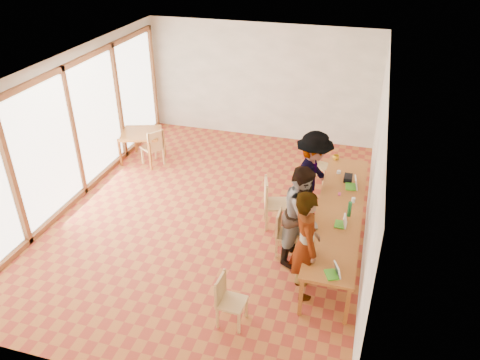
% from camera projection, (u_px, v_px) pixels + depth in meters
% --- Properties ---
extents(ground, '(8.00, 8.00, 0.00)m').
position_uv_depth(ground, '(213.00, 214.00, 9.50)').
color(ground, '#AA5A29').
rests_on(ground, ground).
extents(wall_back, '(6.00, 0.10, 3.00)m').
position_uv_depth(wall_back, '(261.00, 82.00, 12.08)').
color(wall_back, white).
rests_on(wall_back, ground).
extents(wall_front, '(6.00, 0.10, 3.00)m').
position_uv_depth(wall_front, '(97.00, 292.00, 5.42)').
color(wall_front, white).
rests_on(wall_front, ground).
extents(wall_right, '(0.10, 8.00, 3.00)m').
position_uv_depth(wall_right, '(375.00, 168.00, 8.03)').
color(wall_right, white).
rests_on(wall_right, ground).
extents(window_wall, '(0.10, 8.00, 3.00)m').
position_uv_depth(window_wall, '(72.00, 129.00, 9.46)').
color(window_wall, white).
rests_on(window_wall, ground).
extents(ceiling, '(6.00, 8.00, 0.04)m').
position_uv_depth(ceiling, '(208.00, 67.00, 7.99)').
color(ceiling, white).
rests_on(ceiling, wall_back).
extents(communal_table, '(0.80, 4.00, 0.75)m').
position_uv_depth(communal_table, '(339.00, 211.00, 8.31)').
color(communal_table, '#AC6226').
rests_on(communal_table, ground).
extents(side_table, '(0.90, 0.90, 0.75)m').
position_uv_depth(side_table, '(141.00, 135.00, 11.20)').
color(side_table, '#AC6226').
rests_on(side_table, ground).
extents(chair_near, '(0.41, 0.41, 0.44)m').
position_uv_depth(chair_near, '(226.00, 295.00, 6.76)').
color(chair_near, '#E2B471').
rests_on(chair_near, ground).
extents(chair_mid, '(0.41, 0.41, 0.46)m').
position_uv_depth(chair_mid, '(283.00, 228.00, 8.16)').
color(chair_mid, '#E2B471').
rests_on(chair_mid, ground).
extents(chair_far, '(0.57, 0.57, 0.53)m').
position_uv_depth(chair_far, '(271.00, 198.00, 8.86)').
color(chair_far, '#E2B471').
rests_on(chair_far, ground).
extents(chair_empty, '(0.47, 0.47, 0.43)m').
position_uv_depth(chair_empty, '(318.00, 160.00, 10.47)').
color(chair_empty, '#E2B471').
rests_on(chair_empty, ground).
extents(chair_spare, '(0.59, 0.59, 0.49)m').
position_uv_depth(chair_spare, '(154.00, 144.00, 11.02)').
color(chair_spare, '#E2B471').
rests_on(chair_spare, ground).
extents(person_near, '(0.68, 0.80, 1.87)m').
position_uv_depth(person_near, '(306.00, 245.00, 7.10)').
color(person_near, gray).
rests_on(person_near, ground).
extents(person_mid, '(0.88, 1.02, 1.81)m').
position_uv_depth(person_mid, '(302.00, 215.00, 7.86)').
color(person_mid, gray).
rests_on(person_mid, ground).
extents(person_far, '(0.88, 1.31, 1.88)m').
position_uv_depth(person_far, '(312.00, 178.00, 8.85)').
color(person_far, gray).
rests_on(person_far, ground).
extents(laptop_near, '(0.27, 0.28, 0.19)m').
position_uv_depth(laptop_near, '(334.00, 272.00, 6.75)').
color(laptop_near, green).
rests_on(laptop_near, communal_table).
extents(laptop_mid, '(0.20, 0.24, 0.19)m').
position_uv_depth(laptop_mid, '(342.00, 223.00, 7.83)').
color(laptop_mid, green).
rests_on(laptop_mid, communal_table).
extents(laptop_far, '(0.25, 0.29, 0.22)m').
position_uv_depth(laptop_far, '(353.00, 185.00, 8.90)').
color(laptop_far, green).
rests_on(laptop_far, communal_table).
extents(yellow_mug, '(0.17, 0.17, 0.11)m').
position_uv_depth(yellow_mug, '(336.00, 157.00, 9.90)').
color(yellow_mug, '#C78A12').
rests_on(yellow_mug, communal_table).
extents(green_bottle, '(0.07, 0.07, 0.28)m').
position_uv_depth(green_bottle, '(350.00, 209.00, 8.03)').
color(green_bottle, '#1C622F').
rests_on(green_bottle, communal_table).
extents(clear_glass, '(0.07, 0.07, 0.09)m').
position_uv_depth(clear_glass, '(353.00, 200.00, 8.46)').
color(clear_glass, silver).
rests_on(clear_glass, communal_table).
extents(condiment_cup, '(0.08, 0.08, 0.06)m').
position_uv_depth(condiment_cup, '(339.00, 172.00, 9.40)').
color(condiment_cup, white).
rests_on(condiment_cup, communal_table).
extents(pink_phone, '(0.05, 0.10, 0.01)m').
position_uv_depth(pink_phone, '(340.00, 194.00, 8.71)').
color(pink_phone, '#D73370').
rests_on(pink_phone, communal_table).
extents(black_pouch, '(0.16, 0.26, 0.09)m').
position_uv_depth(black_pouch, '(348.00, 178.00, 9.16)').
color(black_pouch, black).
rests_on(black_pouch, communal_table).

